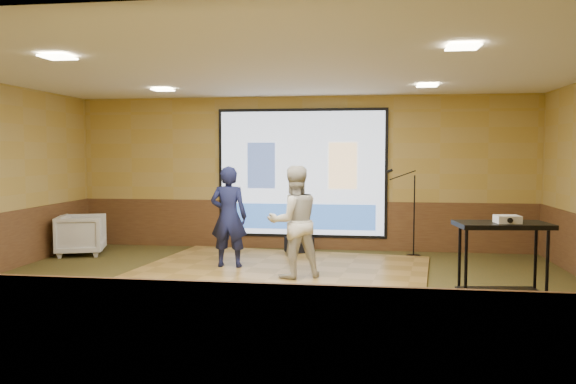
# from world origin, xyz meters

# --- Properties ---
(ground) EXTENTS (9.00, 9.00, 0.00)m
(ground) POSITION_xyz_m (0.00, 0.00, 0.00)
(ground) COLOR #2F3C1B
(ground) RESTS_ON ground
(room_shell) EXTENTS (9.04, 7.04, 3.02)m
(room_shell) POSITION_xyz_m (0.00, 0.00, 2.09)
(room_shell) COLOR #AB8F47
(room_shell) RESTS_ON ground
(wainscot_back) EXTENTS (9.00, 0.04, 0.95)m
(wainscot_back) POSITION_xyz_m (0.00, 3.48, 0.47)
(wainscot_back) COLOR #492A18
(wainscot_back) RESTS_ON ground
(wainscot_front) EXTENTS (9.00, 0.04, 0.95)m
(wainscot_front) POSITION_xyz_m (0.00, -3.48, 0.47)
(wainscot_front) COLOR #492A18
(wainscot_front) RESTS_ON ground
(projector_screen) EXTENTS (3.32, 0.06, 2.52)m
(projector_screen) POSITION_xyz_m (0.00, 3.44, 1.47)
(projector_screen) COLOR black
(projector_screen) RESTS_ON room_shell
(downlight_nw) EXTENTS (0.32, 0.32, 0.02)m
(downlight_nw) POSITION_xyz_m (-2.20, 1.80, 2.97)
(downlight_nw) COLOR #FFEDBF
(downlight_nw) RESTS_ON room_shell
(downlight_ne) EXTENTS (0.32, 0.32, 0.02)m
(downlight_ne) POSITION_xyz_m (2.20, 1.80, 2.97)
(downlight_ne) COLOR #FFEDBF
(downlight_ne) RESTS_ON room_shell
(downlight_sw) EXTENTS (0.32, 0.32, 0.02)m
(downlight_sw) POSITION_xyz_m (-2.20, -1.50, 2.97)
(downlight_sw) COLOR #FFEDBF
(downlight_sw) RESTS_ON room_shell
(downlight_se) EXTENTS (0.32, 0.32, 0.02)m
(downlight_se) POSITION_xyz_m (2.20, -1.50, 2.97)
(downlight_se) COLOR #FFEDBF
(downlight_se) RESTS_ON room_shell
(dance_floor) EXTENTS (4.96, 4.02, 0.03)m
(dance_floor) POSITION_xyz_m (-0.09, 1.35, 0.02)
(dance_floor) COLOR olive
(dance_floor) RESTS_ON ground
(player_left) EXTENTS (0.61, 0.41, 1.65)m
(player_left) POSITION_xyz_m (-0.97, 1.42, 0.86)
(player_left) COLOR #141941
(player_left) RESTS_ON dance_floor
(player_right) EXTENTS (1.01, 0.93, 1.68)m
(player_right) POSITION_xyz_m (0.18, 0.79, 0.87)
(player_right) COLOR beige
(player_right) RESTS_ON dance_floor
(av_table) EXTENTS (1.04, 0.55, 1.10)m
(av_table) POSITION_xyz_m (2.81, -0.74, 0.79)
(av_table) COLOR black
(av_table) RESTS_ON ground
(projector) EXTENTS (0.29, 0.25, 0.09)m
(projector) POSITION_xyz_m (2.85, -0.79, 1.14)
(projector) COLOR silver
(projector) RESTS_ON av_table
(mic_stand) EXTENTS (0.63, 0.26, 1.61)m
(mic_stand) POSITION_xyz_m (2.07, 2.98, 0.49)
(mic_stand) COLOR black
(mic_stand) RESTS_ON ground
(banquet_chair) EXTENTS (1.04, 1.02, 0.75)m
(banquet_chair) POSITION_xyz_m (-4.00, 2.28, 0.38)
(banquet_chair) COLOR gray
(banquet_chair) RESTS_ON ground
(duffel_bag) EXTENTS (0.59, 0.49, 0.31)m
(duffel_bag) POSITION_xyz_m (0.01, 2.93, 0.16)
(duffel_bag) COLOR black
(duffel_bag) RESTS_ON ground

